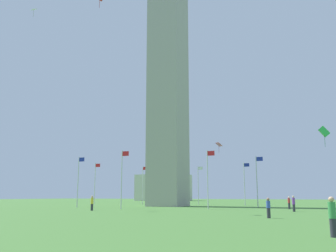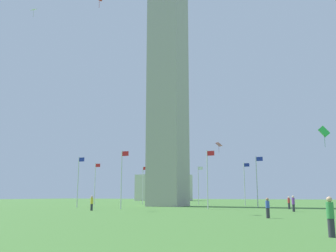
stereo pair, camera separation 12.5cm
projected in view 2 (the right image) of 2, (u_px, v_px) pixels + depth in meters
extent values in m
plane|color=#3D6B2D|center=(168.00, 206.00, 63.39)|extent=(260.00, 260.00, 0.00)
cube|color=#A8A399|center=(168.00, 76.00, 67.67)|extent=(5.82, 5.82, 46.54)
cylinder|color=silver|center=(257.00, 181.00, 57.88)|extent=(0.14, 0.14, 7.90)
cube|color=#1E2D99|center=(259.00, 159.00, 58.30)|extent=(1.00, 0.03, 0.64)
cylinder|color=silver|center=(244.00, 184.00, 69.33)|extent=(0.14, 0.14, 7.90)
cube|color=#1E2D99|center=(247.00, 165.00, 69.75)|extent=(1.00, 0.03, 0.64)
cylinder|color=silver|center=(198.00, 185.00, 77.73)|extent=(0.14, 0.14, 7.90)
cube|color=white|center=(201.00, 168.00, 78.15)|extent=(1.00, 0.03, 0.64)
cylinder|color=silver|center=(143.00, 185.00, 78.15)|extent=(0.14, 0.14, 7.90)
cube|color=red|center=(145.00, 168.00, 78.57)|extent=(1.00, 0.03, 0.64)
cylinder|color=silver|center=(95.00, 184.00, 70.35)|extent=(0.14, 0.14, 7.90)
cube|color=red|center=(98.00, 165.00, 70.77)|extent=(1.00, 0.03, 0.64)
cylinder|color=silver|center=(78.00, 182.00, 58.89)|extent=(0.14, 0.14, 7.90)
cube|color=#1E2D99|center=(82.00, 160.00, 59.31)|extent=(1.00, 0.03, 0.64)
cylinder|color=silver|center=(121.00, 179.00, 50.49)|extent=(0.14, 0.14, 7.90)
cube|color=red|center=(125.00, 154.00, 50.91)|extent=(1.00, 0.03, 0.64)
cylinder|color=silver|center=(207.00, 179.00, 50.07)|extent=(0.14, 0.14, 7.90)
cube|color=red|center=(211.00, 153.00, 50.49)|extent=(1.00, 0.03, 0.64)
cylinder|color=#2D2D38|center=(294.00, 208.00, 41.99)|extent=(0.29, 0.29, 0.80)
cylinder|color=purple|center=(293.00, 201.00, 42.13)|extent=(0.32, 0.32, 0.74)
sphere|color=beige|center=(293.00, 197.00, 42.22)|extent=(0.24, 0.24, 0.24)
cylinder|color=#2D2D38|center=(289.00, 206.00, 49.79)|extent=(0.29, 0.29, 0.80)
cylinder|color=red|center=(289.00, 201.00, 49.92)|extent=(0.32, 0.32, 0.64)
sphere|color=beige|center=(289.00, 197.00, 50.00)|extent=(0.24, 0.24, 0.24)
cylinder|color=#2D2D38|center=(331.00, 228.00, 16.24)|extent=(0.29, 0.29, 0.80)
cylinder|color=#388C47|center=(330.00, 210.00, 16.38)|extent=(0.32, 0.32, 0.71)
sphere|color=tan|center=(329.00, 199.00, 16.46)|extent=(0.24, 0.24, 0.24)
cylinder|color=#2D2D38|center=(92.00, 207.00, 45.08)|extent=(0.29, 0.29, 0.80)
cylinder|color=yellow|center=(92.00, 201.00, 45.22)|extent=(0.32, 0.32, 0.75)
sphere|color=tan|center=(92.00, 197.00, 45.31)|extent=(0.24, 0.24, 0.24)
cylinder|color=#2D2D38|center=(268.00, 213.00, 29.95)|extent=(0.29, 0.29, 0.80)
cylinder|color=#3851B2|center=(268.00, 204.00, 30.08)|extent=(0.32, 0.32, 0.57)
sphere|color=#936B4C|center=(267.00, 199.00, 30.15)|extent=(0.24, 0.24, 0.24)
cube|color=white|center=(34.00, 10.00, 56.48)|extent=(0.95, 0.87, 0.43)
cylinder|color=#A7A7A7|center=(33.00, 14.00, 56.35)|extent=(0.04, 0.04, 1.07)
cube|color=green|center=(324.00, 132.00, 51.41)|extent=(1.58, 1.01, 1.56)
cylinder|color=#208035|center=(325.00, 140.00, 51.19)|extent=(0.04, 0.04, 1.85)
cube|color=pink|center=(219.00, 144.00, 58.01)|extent=(1.21, 1.19, 0.55)
cylinder|color=#A44A79|center=(219.00, 149.00, 57.88)|extent=(0.04, 0.04, 1.12)
cylinder|color=maroon|center=(99.00, 3.00, 47.58)|extent=(0.04, 0.04, 1.37)
cube|color=beige|center=(164.00, 188.00, 135.64)|extent=(18.45, 10.52, 9.31)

